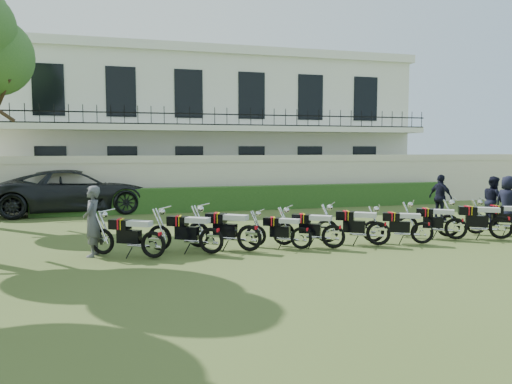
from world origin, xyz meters
TOP-DOWN VIEW (x-y plane):
  - ground at (0.00, 0.00)m, footprint 100.00×100.00m
  - perimeter_wall at (0.00, 8.00)m, footprint 30.00×0.35m
  - hedge at (1.00, 7.20)m, footprint 18.00×0.60m
  - building at (0.00, 13.96)m, footprint 20.40×9.60m
  - motorcycle_0 at (-3.99, -1.36)m, footprint 1.76×1.18m
  - motorcycle_1 at (-2.59, -1.25)m, footprint 1.79×1.18m
  - motorcycle_2 at (-1.61, -1.22)m, footprint 1.76×1.32m
  - motorcycle_3 at (-0.25, -1.30)m, footprint 1.55×1.07m
  - motorcycle_4 at (0.58, -1.46)m, footprint 1.67×1.19m
  - motorcycle_5 at (1.90, -1.42)m, footprint 1.75×1.18m
  - motorcycle_6 at (3.15, -1.54)m, footprint 1.72×0.98m
  - motorcycle_7 at (4.46, -1.23)m, footprint 1.64×1.22m
  - motorcycle_8 at (5.73, -1.55)m, footprint 1.84×1.15m
  - suv at (-6.37, 8.13)m, footprint 6.58×3.48m
  - inspector at (-5.38, -0.62)m, footprint 0.54×0.70m
  - officer_3 at (7.58, 0.25)m, footprint 0.79×0.97m
  - officer_4 at (7.56, 0.88)m, footprint 0.85×0.96m
  - officer_5 at (6.50, 2.29)m, footprint 0.64×1.05m

SIDE VIEW (x-z plane):
  - ground at x=0.00m, z-range 0.00..0.00m
  - motorcycle_3 at x=-0.25m, z-range -0.04..0.94m
  - motorcycle_6 at x=3.15m, z-range -0.04..0.99m
  - motorcycle_7 at x=4.46m, z-range -0.04..1.02m
  - motorcycle_4 at x=0.58m, z-range -0.04..1.03m
  - hedge at x=1.00m, z-range 0.00..1.00m
  - motorcycle_5 at x=1.90m, z-range -0.04..1.06m
  - motorcycle_0 at x=-3.99m, z-range -0.04..1.06m
  - motorcycle_1 at x=-2.59m, z-range -0.04..1.08m
  - motorcycle_8 at x=5.73m, z-range -0.04..1.09m
  - motorcycle_2 at x=-1.61m, z-range -0.04..1.10m
  - officer_5 at x=6.50m, z-range 0.00..1.67m
  - officer_4 at x=7.56m, z-range 0.00..1.67m
  - officer_3 at x=7.58m, z-range 0.00..1.72m
  - inspector at x=-5.38m, z-range 0.00..1.72m
  - suv at x=-6.37m, z-range 0.00..1.76m
  - perimeter_wall at x=0.00m, z-range 0.02..2.32m
  - building at x=0.00m, z-range 0.01..7.41m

